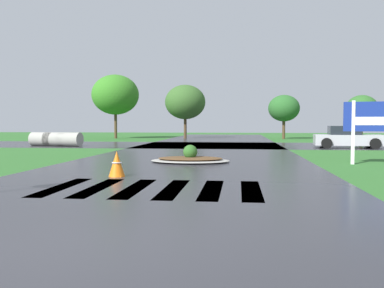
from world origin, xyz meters
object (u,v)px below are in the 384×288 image
at_px(car_white_sedan, 347,138).
at_px(drainage_pipe_stack, 56,139).
at_px(traffic_cone, 117,164).
at_px(median_island, 190,159).

bearing_deg(car_white_sedan, drainage_pipe_stack, -174.23).
height_order(drainage_pipe_stack, traffic_cone, drainage_pipe_stack).
bearing_deg(drainage_pipe_stack, car_white_sedan, 0.63).
bearing_deg(traffic_cone, median_island, 70.99).
distance_m(car_white_sedan, traffic_cone, 17.88).
distance_m(median_island, traffic_cone, 4.85).
xyz_separation_m(median_island, car_white_sedan, (8.51, 10.18, 0.49)).
bearing_deg(median_island, traffic_cone, -109.01).
bearing_deg(median_island, drainage_pipe_stack, 135.39).
bearing_deg(car_white_sedan, median_island, -124.74).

